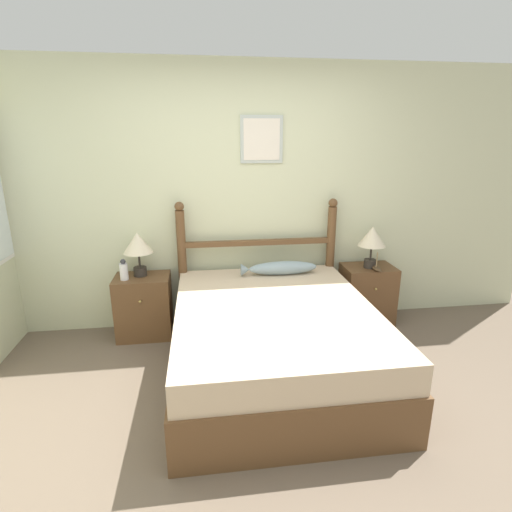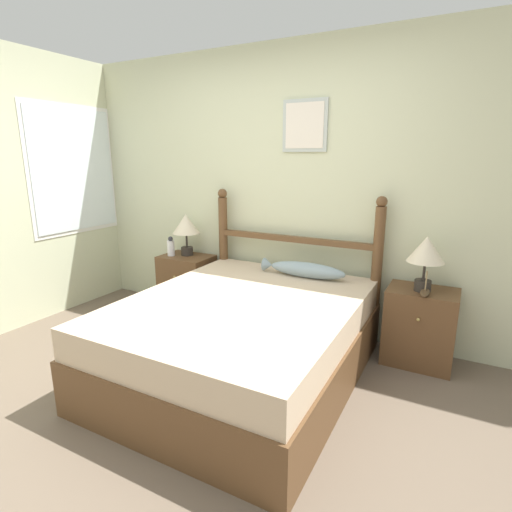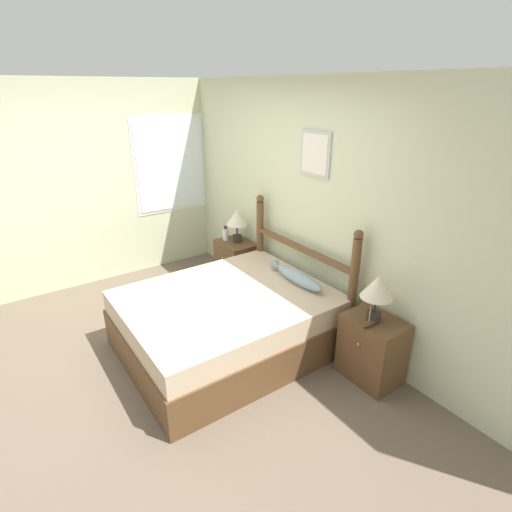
{
  "view_description": "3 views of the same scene",
  "coord_description": "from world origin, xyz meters",
  "views": [
    {
      "loc": [
        -0.34,
        -2.16,
        1.87
      ],
      "look_at": [
        0.11,
        1.05,
        0.9
      ],
      "focal_mm": 28.0,
      "sensor_mm": 36.0,
      "label": 1
    },
    {
      "loc": [
        1.55,
        -1.65,
        1.6
      ],
      "look_at": [
        0.12,
        1.05,
        0.82
      ],
      "focal_mm": 28.0,
      "sensor_mm": 36.0,
      "label": 2
    },
    {
      "loc": [
        3.13,
        -1.03,
        2.44
      ],
      "look_at": [
        0.22,
        1.01,
        0.93
      ],
      "focal_mm": 28.0,
      "sensor_mm": 36.0,
      "label": 3
    }
  ],
  "objects": [
    {
      "name": "bed",
      "position": [
        0.2,
        0.67,
        0.29
      ],
      "size": [
        1.58,
        1.95,
        0.59
      ],
      "color": "brown",
      "rests_on": "ground_plane"
    },
    {
      "name": "bottle",
      "position": [
        -1.06,
        1.43,
        0.69
      ],
      "size": [
        0.07,
        0.07,
        0.2
      ],
      "color": "white",
      "rests_on": "nightstand_left"
    },
    {
      "name": "nightstand_right",
      "position": [
        1.33,
        1.49,
        0.3
      ],
      "size": [
        0.51,
        0.39,
        0.6
      ],
      "color": "brown",
      "rests_on": "ground_plane"
    },
    {
      "name": "headboard",
      "position": [
        0.2,
        1.6,
        0.69
      ],
      "size": [
        1.58,
        0.09,
        1.29
      ],
      "color": "brown",
      "rests_on": "ground_plane"
    },
    {
      "name": "wall_left",
      "position": [
        -2.13,
        0.03,
        1.28
      ],
      "size": [
        0.08,
        6.4,
        2.55
      ],
      "color": "beige",
      "rests_on": "ground_plane"
    },
    {
      "name": "table_lamp_left",
      "position": [
        -0.93,
        1.52,
        0.9
      ],
      "size": [
        0.27,
        0.27,
        0.42
      ],
      "color": "#2D2823",
      "rests_on": "nightstand_left"
    },
    {
      "name": "ground_plane",
      "position": [
        0.0,
        0.0,
        0.0
      ],
      "size": [
        16.0,
        16.0,
        0.0
      ],
      "primitive_type": "plane",
      "color": "brown"
    },
    {
      "name": "wall_back",
      "position": [
        0.0,
        1.73,
        1.28
      ],
      "size": [
        6.4,
        0.08,
        2.55
      ],
      "color": "beige",
      "rests_on": "ground_plane"
    },
    {
      "name": "fish_pillow",
      "position": [
        0.39,
        1.4,
        0.66
      ],
      "size": [
        0.74,
        0.15,
        0.13
      ],
      "color": "#8499A3",
      "rests_on": "bed"
    },
    {
      "name": "table_lamp_right",
      "position": [
        1.32,
        1.46,
        0.9
      ],
      "size": [
        0.27,
        0.27,
        0.42
      ],
      "color": "#2D2823",
      "rests_on": "nightstand_right"
    },
    {
      "name": "model_boat",
      "position": [
        1.35,
        1.37,
        0.63
      ],
      "size": [
        0.06,
        0.2,
        0.18
      ],
      "color": "#4C3823",
      "rests_on": "nightstand_right"
    },
    {
      "name": "nightstand_left",
      "position": [
        -0.92,
        1.49,
        0.3
      ],
      "size": [
        0.51,
        0.39,
        0.6
      ],
      "color": "brown",
      "rests_on": "ground_plane"
    }
  ]
}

